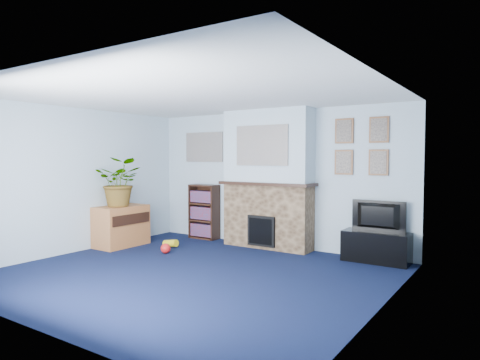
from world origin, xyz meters
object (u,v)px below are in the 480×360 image
Objects in this scene: television at (377,216)px; bookshelf at (204,213)px; sideboard at (121,226)px; tv_stand at (376,247)px.

television is 3.35m from bookshelf.
sideboard is (-0.79, -1.39, -0.15)m from bookshelf.
bookshelf is at bearing 178.69° from tv_stand.
tv_stand is at bearing -1.31° from bookshelf.
tv_stand is at bearing 17.59° from sideboard.
tv_stand is 1.21× the size of television.
television reaches higher than tv_stand.
sideboard is at bearing -162.41° from tv_stand.
tv_stand is 4.34m from sideboard.
bookshelf reaches higher than tv_stand.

